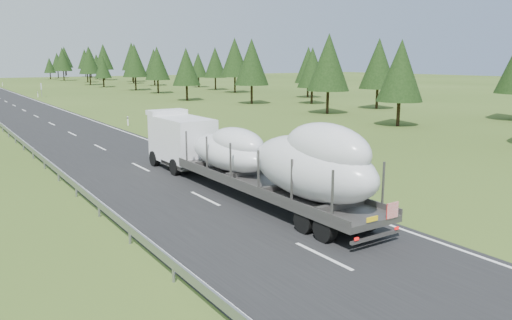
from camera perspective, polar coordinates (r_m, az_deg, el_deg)
ground at (r=25.31m, az=-5.85°, el=-4.44°), size 400.00×400.00×0.00m
highway_sign at (r=103.42m, az=-23.34°, el=7.63°), size 0.08×0.90×2.60m
tree_line_right at (r=126.39m, az=-10.21°, el=11.24°), size 26.82×257.60×12.65m
boat_truck at (r=25.05m, az=-0.69°, el=0.66°), size 2.80×19.48×4.39m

